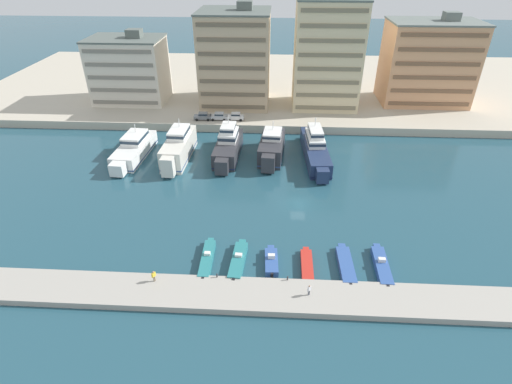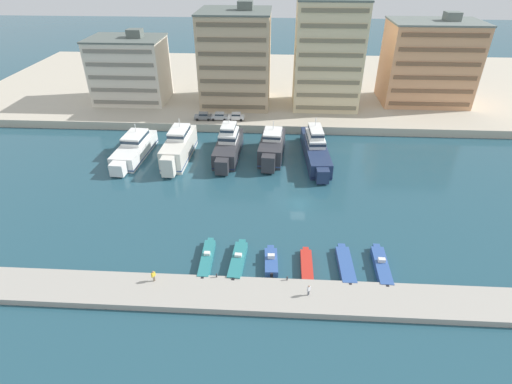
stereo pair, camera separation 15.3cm
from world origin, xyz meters
The scene contains 25 objects.
ground_plane centered at (0.00, 0.00, 0.00)m, with size 400.00×400.00×0.00m, color #234C5B.
quay_promenade centered at (0.00, 64.48, 0.96)m, with size 180.00×70.00×1.91m, color #BCB29E.
pier_dock centered at (0.00, -21.93, 0.45)m, with size 120.00×5.67×0.90m, color #A8A399.
yacht_white_far_left centered at (-33.63, 16.08, 1.79)m, with size 5.82×18.04×6.33m.
yacht_ivory_left centered at (-24.10, 15.71, 2.54)m, with size 4.84×17.44×7.85m.
yacht_charcoal_mid_left centered at (-14.08, 17.31, 2.34)m, with size 5.15×17.05×8.30m.
yacht_charcoal_center_left centered at (-5.02, 17.52, 2.21)m, with size 5.61×15.54×7.07m.
yacht_navy_center centered at (3.95, 17.41, 2.18)m, with size 5.38×21.57×7.91m.
motorboat_teal_far_left centered at (-13.32, -15.49, 0.50)m, with size 1.69×8.54×1.38m.
motorboat_teal_left centered at (-8.94, -15.66, 0.56)m, with size 2.23×8.41×1.46m.
motorboat_blue_mid_left centered at (-4.33, -15.42, 0.49)m, with size 2.01×6.10×1.52m.
motorboat_red_center_left centered at (0.56, -16.16, 0.43)m, with size 1.60×7.43×0.88m.
motorboat_blue_center centered at (5.89, -15.66, 0.48)m, with size 2.02×8.32×0.95m.
motorboat_blue_center_right centered at (10.78, -15.57, 0.51)m, with size 1.95×8.62×1.51m.
car_grey_far_left centered at (-21.84, 32.37, 2.89)m, with size 4.19×2.10×1.80m.
car_silver_left centered at (-17.98, 32.53, 2.89)m, with size 4.12×1.96×1.80m.
car_white_mid_left centered at (-14.02, 32.62, 2.89)m, with size 4.12×1.95×1.80m.
apartment_block_far_left centered at (-42.84, 45.58, 10.02)m, with size 18.63×13.19×18.08m.
apartment_block_left centered at (-15.03, 45.54, 13.27)m, with size 17.45×16.87×24.62m.
apartment_block_mid_left centered at (7.81, 44.26, 14.80)m, with size 16.35×12.91×27.65m.
apartment_block_center_left centered at (34.01, 48.84, 12.04)m, with size 22.10×14.04×22.16m.
pedestrian_near_edge centered at (-19.34, -20.50, 1.89)m, with size 0.46×0.52×1.67m.
pedestrian_mid_deck centered at (0.45, -21.81, 1.85)m, with size 0.48×0.45×1.60m.
bollard_west centered at (-11.38, -19.35, 1.23)m, with size 0.20×0.20×0.61m.
bollard_west_mid centered at (-2.16, -19.35, 1.23)m, with size 0.20×0.20×0.61m.
Camera 2 is at (-4.04, -57.37, 38.09)m, focal length 28.00 mm.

